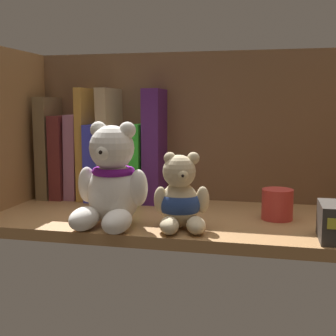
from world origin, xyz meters
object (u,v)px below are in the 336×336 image
Objects in this scene: book_0 at (52,147)px; book_8 at (156,146)px; book_2 at (77,156)px; teddy_bear_larger at (111,182)px; book_3 at (87,144)px; book_7 at (142,162)px; pillar_candle at (277,204)px; book_6 at (128,164)px; book_5 at (114,145)px; teddy_bear_smaller at (182,199)px; book_4 at (100,162)px; book_1 at (65,157)px.

book_0 is 0.93× the size of book_8.
book_2 is 26.10cm from teddy_bear_larger.
book_3 reaches higher than book_7.
book_2 reaches higher than pillar_candle.
book_7 is 30.96cm from pillar_candle.
book_8 is at bearing 157.58° from pillar_candle.
book_3 is at bearing 180.00° from book_6.
book_2 is (6.14, 0.00, -1.92)cm from book_0.
teddy_bear_larger is (6.88, -20.85, -4.42)cm from book_5.
book_2 is 3.79cm from book_3.
book_8 reaches higher than book_6.
book_0 is 18.35cm from book_6.
book_0 is at bearing 180.00° from book_2.
teddy_bear_larger is (3.69, -20.85, -0.30)cm from book_6.
book_7 is 1.29× the size of teddy_bear_smaller.
book_7 is (12.49, 0.00, -3.81)cm from book_3.
book_8 is (15.68, 0.00, -0.15)cm from book_3.
teddy_bear_smaller is (9.61, -20.33, -6.91)cm from book_8.
pillar_candle is at bearing -18.33° from book_6.
book_6 is 3.07cm from book_7.
book_6 is at bearing 0.00° from book_4.
book_0 reaches higher than book_7.
book_6 is 0.66× the size of book_8.
book_0 is 11.94cm from book_4.
book_5 reaches higher than book_2.
teddy_bear_larger is at bearing -48.21° from book_1.
book_4 is 6.49cm from book_6.
teddy_bear_smaller is at bearing -33.42° from book_1.
book_5 is 9.43cm from book_8.
teddy_bear_smaller reaches higher than pillar_candle.
book_3 is 1.47× the size of book_4.
book_6 is at bearing 180.00° from book_8.
book_3 is at bearing 180.00° from book_4.
book_4 is 0.69× the size of book_5.
teddy_bear_smaller is at bearing -64.70° from book_8.
book_4 reaches higher than teddy_bear_smaller.
book_0 is 8.68cm from book_3.
book_1 reaches higher than teddy_bear_smaller.
teddy_bear_smaller is (19.04, -20.33, -6.98)cm from book_5.
book_3 is 1.46× the size of book_7.
book_6 is at bearing 0.00° from book_5.
book_0 reaches higher than book_1.
teddy_bear_smaller is at bearing -38.80° from book_3.
book_5 is 5.22cm from book_6.
teddy_bear_larger is at bearing -43.80° from book_0.
book_3 reaches higher than book_4.
pillar_candle is at bearing -14.32° from book_3.
book_6 is (18.06, 0.00, -3.26)cm from book_0.
book_4 is 0.69× the size of book_8.
book_7 is (3.05, 0.00, 0.40)cm from book_6.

